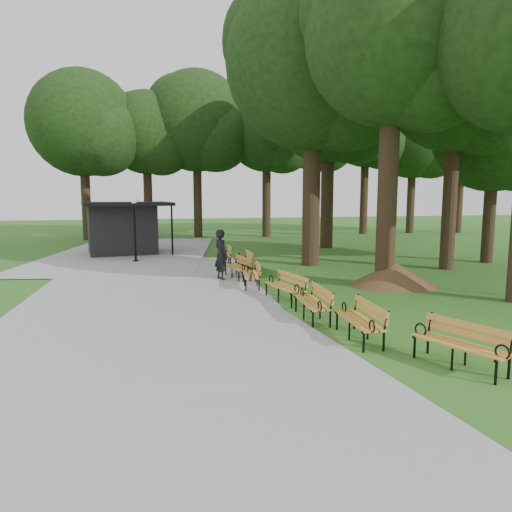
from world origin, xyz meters
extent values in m
plane|color=#245919|center=(0.00, 0.00, 0.00)|extent=(100.00, 100.00, 0.00)
cube|color=#979799|center=(-4.00, 3.00, 0.03)|extent=(12.00, 38.00, 0.06)
imported|color=black|center=(-1.18, 4.93, 0.96)|extent=(0.68, 0.82, 1.93)
cylinder|color=black|center=(-4.52, 10.40, 1.43)|extent=(0.10, 0.10, 2.87)
sphere|color=white|center=(-4.52, 10.40, 2.96)|extent=(0.32, 0.32, 0.32)
cone|color=#47301C|center=(4.65, 2.47, 0.43)|extent=(2.62, 2.62, 0.87)
cylinder|color=black|center=(4.38, 2.62, 3.88)|extent=(0.70, 0.70, 7.76)
sphere|color=black|center=(4.38, 2.62, 8.49)|extent=(5.96, 5.96, 5.96)
cylinder|color=black|center=(8.77, 5.37, 3.62)|extent=(0.60, 0.60, 7.24)
sphere|color=black|center=(8.77, 5.37, 7.92)|extent=(5.83, 5.83, 5.83)
cylinder|color=black|center=(3.37, 7.79, 4.11)|extent=(0.80, 0.80, 8.22)
sphere|color=black|center=(3.37, 7.79, 8.99)|extent=(7.73, 7.73, 7.73)
cylinder|color=black|center=(6.63, 14.27, 4.00)|extent=(0.76, 0.76, 7.99)
sphere|color=black|center=(6.63, 14.27, 8.74)|extent=(7.36, 7.36, 7.36)
cylinder|color=black|center=(11.89, 6.75, 2.83)|extent=(0.56, 0.56, 5.66)
sphere|color=black|center=(11.89, 6.75, 6.19)|extent=(5.68, 5.68, 5.68)
camera|label=1|loc=(-3.68, -12.50, 3.26)|focal=32.82mm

